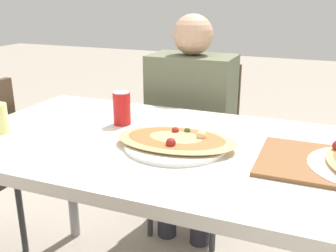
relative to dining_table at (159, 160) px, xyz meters
name	(u,v)px	position (x,y,z in m)	size (l,w,h in m)	color
dining_table	(159,160)	(0.00, 0.00, 0.00)	(1.39, 0.79, 0.75)	silver
chair_far_seated	(197,138)	(-0.10, 0.73, -0.19)	(0.40, 0.40, 0.88)	#3F2D1E
person_seated	(191,112)	(-0.10, 0.61, -0.01)	(0.40, 0.27, 1.13)	#2D2D38
pizza_main	(176,141)	(0.07, -0.03, 0.09)	(0.41, 0.34, 0.06)	white
soda_can	(122,108)	(-0.20, 0.11, 0.13)	(0.07, 0.07, 0.12)	red
serving_tray	(333,165)	(0.55, -0.01, 0.08)	(0.42, 0.30, 0.01)	brown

